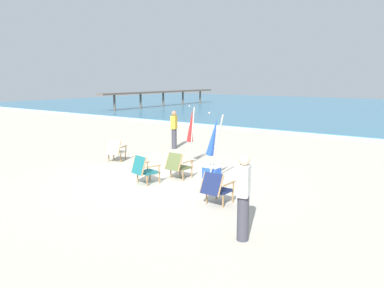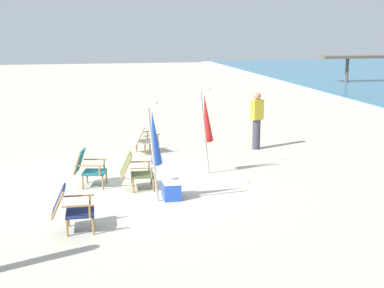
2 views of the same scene
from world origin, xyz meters
name	(u,v)px [view 2 (image 2 of 2)]	position (x,y,z in m)	size (l,w,h in m)	color
ground_plane	(123,185)	(0.00, 0.00, 0.00)	(80.00, 80.00, 0.00)	#B7AF9E
beach_chair_front_left	(135,170)	(0.38, 0.24, 0.43)	(0.61, 0.74, 0.80)	#515B33
beach_chair_mid_center	(142,138)	(-2.92, 0.77, 0.42)	(0.83, 0.92, 0.78)	beige
beach_chair_front_right	(70,207)	(2.57, -1.08, 0.43)	(0.61, 0.73, 0.80)	#19234C
beach_chair_back_right	(88,167)	(-0.06, -0.75, 0.43)	(0.70, 0.77, 0.82)	#196066
umbrella_furled_red	(206,119)	(-0.42, 2.00, 1.35)	(0.59, 0.48, 2.07)	#B7B2A8
umbrella_furled_blue	(154,139)	(1.45, 0.53, 1.33)	(0.73, 0.41, 2.03)	#B7B2A8
person_near_chairs	(257,120)	(-2.80, 4.04, 0.84)	(0.31, 0.39, 1.63)	#383842
cooler_box	(171,189)	(1.15, 0.90, 0.20)	(0.49, 0.35, 0.40)	blue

